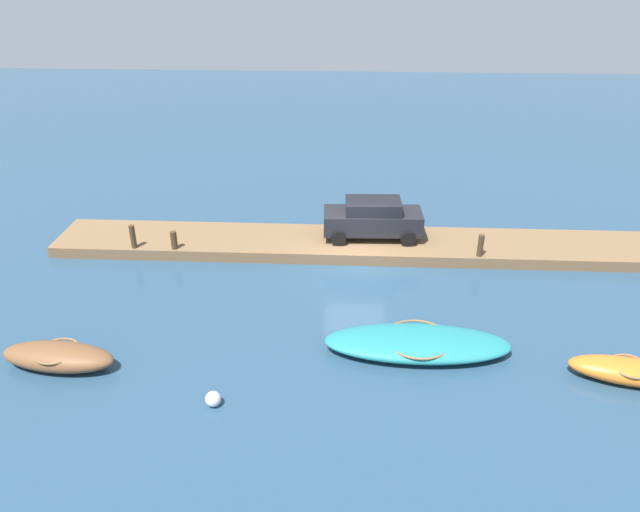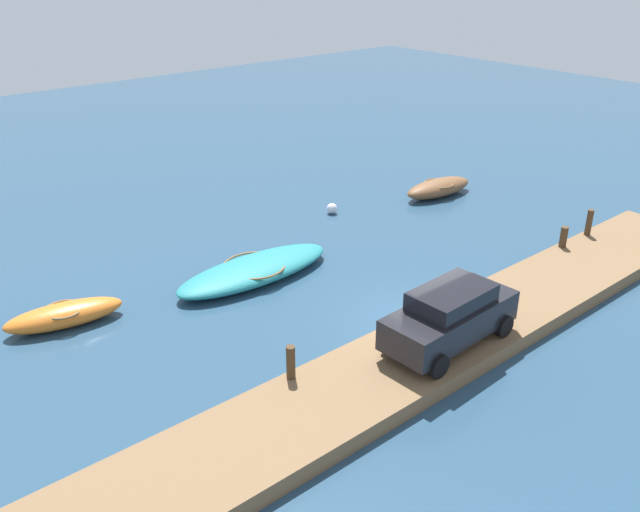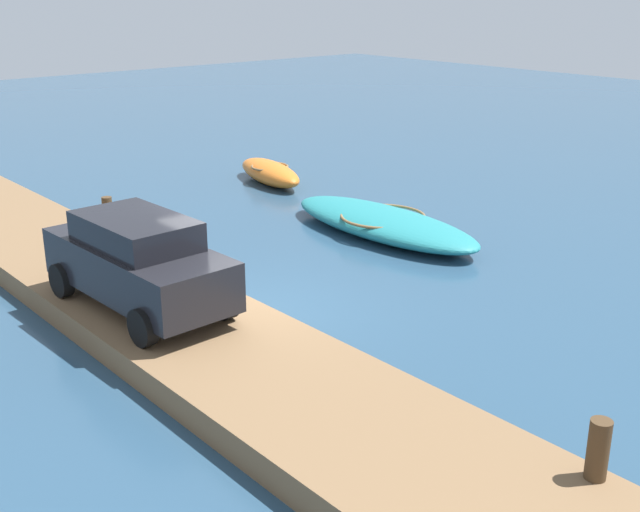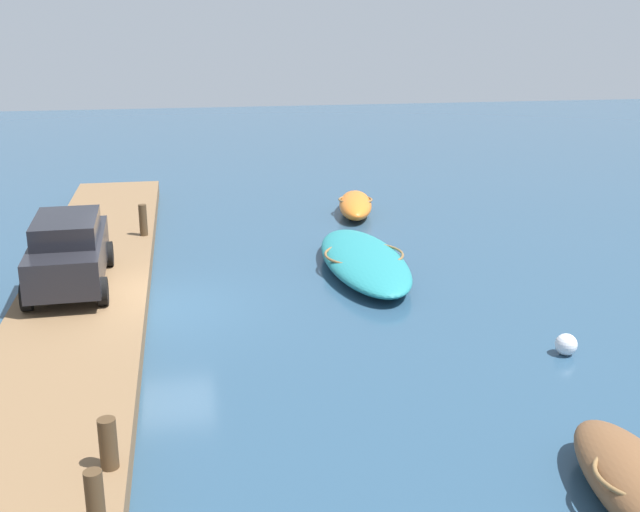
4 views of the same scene
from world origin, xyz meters
name	(u,v)px [view 1 (image 1 of 4)]	position (x,y,z in m)	size (l,w,h in m)	color
ground_plane	(357,268)	(0.00, 0.00, 0.00)	(84.00, 84.00, 0.00)	navy
dock_platform	(357,245)	(0.00, -1.68, 0.23)	(25.61, 2.94, 0.47)	brown
motorboat_teal	(417,343)	(-1.92, 5.44, 0.32)	(5.94, 2.15, 0.63)	teal
rowboat_orange	(629,371)	(-8.07, 6.56, 0.35)	(3.59, 1.78, 0.69)	orange
rowboat_brown	(58,356)	(9.18, 6.80, 0.39)	(3.68, 1.58, 0.77)	brown
mooring_post_west	(481,246)	(-4.92, -0.46, 0.93)	(0.23, 0.23, 0.92)	#47331E
mooring_post_mid_west	(174,240)	(7.50, -0.46, 0.85)	(0.26, 0.26, 0.77)	#47331E
mooring_post_mid_east	(133,237)	(9.20, -0.46, 0.97)	(0.23, 0.23, 1.00)	#47331E
parked_car	(373,218)	(-0.65, -1.97, 1.35)	(4.17, 1.95, 1.69)	black
marker_buoy	(213,399)	(4.07, 8.27, 0.22)	(0.45, 0.45, 0.45)	silver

